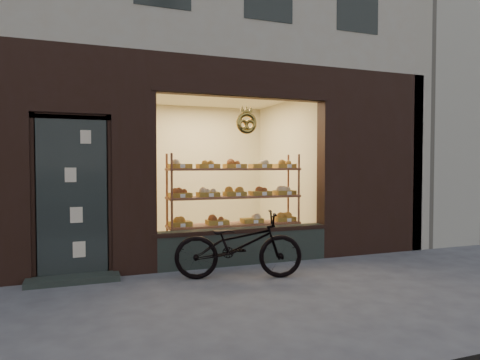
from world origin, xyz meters
name	(u,v)px	position (x,y,z in m)	size (l,w,h in m)	color
ground	(276,311)	(0.00, 0.00, 0.00)	(90.00, 90.00, 0.00)	slate
display_shelf	(235,204)	(0.45, 2.55, 0.89)	(2.20, 0.45, 1.70)	brown
bicycle	(239,245)	(0.08, 1.35, 0.45)	(0.60, 1.71, 0.90)	black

